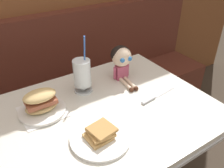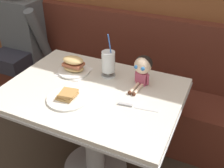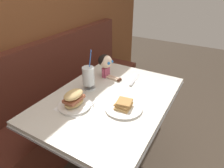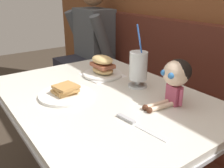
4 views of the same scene
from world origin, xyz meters
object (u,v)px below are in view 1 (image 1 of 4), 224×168
at_px(milkshake_glass, 82,75).
at_px(butter_knife, 153,98).
at_px(sandwich_plate, 41,104).
at_px(toast_plate, 100,136).
at_px(seated_doll, 122,58).

relative_size(milkshake_glass, butter_knife, 1.33).
height_order(sandwich_plate, butter_knife, sandwich_plate).
bearing_deg(toast_plate, butter_knife, 14.59).
bearing_deg(milkshake_glass, seated_doll, -1.17).
bearing_deg(seated_doll, butter_knife, -84.34).
xyz_separation_m(toast_plate, butter_knife, (0.37, 0.10, -0.01)).
relative_size(toast_plate, butter_knife, 1.06).
xyz_separation_m(sandwich_plate, butter_knife, (0.51, -0.20, -0.04)).
height_order(milkshake_glass, seated_doll, milkshake_glass).
bearing_deg(sandwich_plate, milkshake_glass, 12.67).
xyz_separation_m(toast_plate, sandwich_plate, (-0.14, 0.30, 0.03)).
distance_m(toast_plate, butter_knife, 0.38).
height_order(toast_plate, seated_doll, seated_doll).
height_order(milkshake_glass, butter_knife, milkshake_glass).
height_order(toast_plate, butter_knife, toast_plate).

